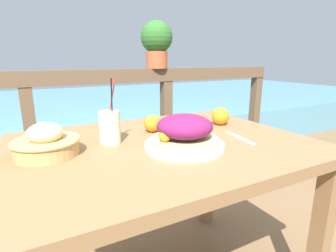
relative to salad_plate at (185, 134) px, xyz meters
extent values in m
cube|color=olive|center=(-0.03, 0.10, -0.07)|extent=(1.11, 0.85, 0.04)
cube|color=olive|center=(0.46, -0.26, -0.43)|extent=(0.06, 0.06, 0.68)
cube|color=olive|center=(-0.53, 0.46, -0.43)|extent=(0.06, 0.06, 0.68)
cube|color=olive|center=(0.46, 0.46, -0.43)|extent=(0.06, 0.06, 0.68)
cube|color=brown|center=(-0.03, 0.95, 0.15)|extent=(2.80, 0.08, 0.09)
cube|color=brown|center=(-0.49, 0.95, -0.33)|extent=(0.07, 0.07, 0.88)
cube|color=brown|center=(0.42, 0.95, -0.33)|extent=(0.07, 0.07, 0.88)
cube|color=brown|center=(1.33, 0.95, -0.33)|extent=(0.07, 0.07, 0.88)
cube|color=#568EA8|center=(-0.03, 3.45, -0.57)|extent=(12.00, 4.00, 0.41)
cylinder|color=white|center=(0.00, 0.00, -0.04)|extent=(0.28, 0.28, 0.02)
cylinder|color=#B7D17A|center=(0.00, 0.00, -0.02)|extent=(0.24, 0.24, 0.02)
ellipsoid|color=#72194C|center=(0.00, 0.00, 0.03)|extent=(0.20, 0.20, 0.08)
sphere|color=orange|center=(0.08, 0.02, 0.01)|extent=(0.04, 0.04, 0.04)
sphere|color=orange|center=(-0.08, -0.01, 0.01)|extent=(0.04, 0.04, 0.04)
cylinder|color=beige|center=(-0.22, 0.18, 0.01)|extent=(0.08, 0.08, 0.12)
cylinder|color=black|center=(-0.21, 0.18, 0.09)|extent=(0.02, 0.06, 0.21)
cylinder|color=red|center=(-0.21, 0.19, 0.09)|extent=(0.04, 0.05, 0.21)
cylinder|color=tan|center=(-0.44, 0.15, -0.03)|extent=(0.20, 0.20, 0.05)
torus|color=tan|center=(-0.44, 0.15, 0.00)|extent=(0.22, 0.22, 0.01)
ellipsoid|color=beige|center=(-0.44, 0.15, 0.02)|extent=(0.11, 0.11, 0.07)
cylinder|color=#A34C2D|center=(0.35, 0.95, 0.25)|extent=(0.15, 0.15, 0.12)
sphere|color=#285B23|center=(0.35, 0.95, 0.40)|extent=(0.22, 0.22, 0.22)
cube|color=silver|center=(0.26, -0.01, -0.05)|extent=(0.04, 0.18, 0.00)
sphere|color=orange|center=(-0.01, 0.25, -0.02)|extent=(0.07, 0.07, 0.07)
sphere|color=orange|center=(0.33, 0.21, -0.01)|extent=(0.08, 0.08, 0.08)
camera|label=1|loc=(-0.47, -0.76, 0.26)|focal=28.00mm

